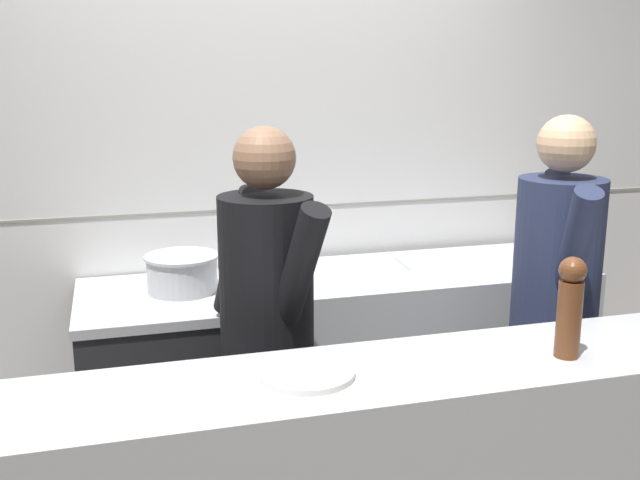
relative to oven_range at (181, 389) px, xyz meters
name	(u,v)px	position (x,y,z in m)	size (l,w,h in m)	color
wall_back_tiled	(261,176)	(0.45, 0.40, 0.86)	(8.00, 0.06, 2.60)	white
oven_range	(181,389)	(0.00, 0.00, 0.00)	(0.84, 0.71, 0.87)	#232326
prep_counter	(431,358)	(1.18, 0.00, 0.01)	(1.39, 0.65, 0.90)	#B7BABF
stock_pot	(182,272)	(0.03, 0.04, 0.52)	(0.32, 0.32, 0.16)	#B7BABF
mixing_bowl_steel	(388,260)	(0.96, 0.02, 0.51)	(0.22, 0.22, 0.09)	#B7BABF
plated_dish_main	(307,373)	(0.26, -1.19, 0.54)	(0.27, 0.27, 0.02)	white
pepper_mill	(570,305)	(1.04, -1.26, 0.70)	(0.08, 0.08, 0.31)	brown
chef_head_cook	(267,330)	(0.26, -0.62, 0.47)	(0.42, 0.70, 1.62)	black
chef_sous	(554,302)	(1.41, -0.64, 0.48)	(0.42, 0.71, 1.64)	black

